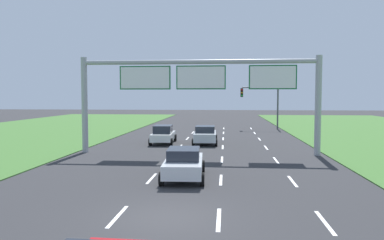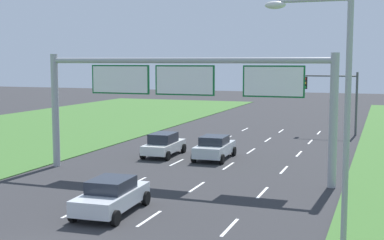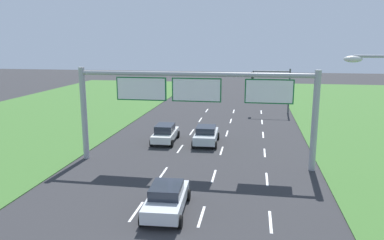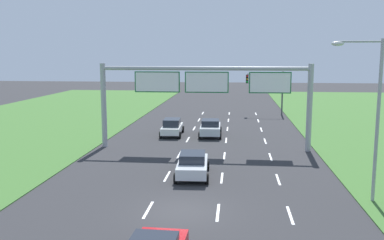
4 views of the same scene
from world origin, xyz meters
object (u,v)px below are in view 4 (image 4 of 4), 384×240
(car_mid_lane, at_px, (172,127))
(street_lamp, at_px, (371,106))
(car_near_red, at_px, (193,164))
(sign_gantry, at_px, (206,89))
(car_lead_silver, at_px, (210,128))
(traffic_light_mast, at_px, (267,85))

(car_mid_lane, xyz_separation_m, street_lamp, (12.94, -17.55, 4.27))
(car_near_red, bearing_deg, car_mid_lane, 100.80)
(car_mid_lane, xyz_separation_m, sign_gantry, (3.62, -5.65, 4.17))
(car_mid_lane, bearing_deg, car_near_red, -78.09)
(car_lead_silver, relative_size, street_lamp, 0.52)
(car_lead_silver, height_order, sign_gantry, sign_gantry)
(sign_gantry, height_order, street_lamp, street_lamp)
(car_mid_lane, distance_m, sign_gantry, 7.90)
(street_lamp, bearing_deg, traffic_light_mast, 95.00)
(car_lead_silver, relative_size, car_mid_lane, 1.00)
(sign_gantry, bearing_deg, car_near_red, -91.82)
(sign_gantry, relative_size, traffic_light_mast, 3.08)
(car_near_red, relative_size, traffic_light_mast, 0.79)
(car_near_red, bearing_deg, street_lamp, -24.51)
(car_near_red, height_order, car_lead_silver, car_lead_silver)
(car_near_red, xyz_separation_m, car_lead_silver, (0.33, 13.79, 0.02))
(sign_gantry, relative_size, street_lamp, 2.03)
(car_mid_lane, height_order, sign_gantry, sign_gantry)
(car_near_red, xyz_separation_m, sign_gantry, (0.26, 8.11, 4.20))
(traffic_light_mast, bearing_deg, car_mid_lane, -123.29)
(car_near_red, height_order, car_mid_lane, car_mid_lane)
(car_mid_lane, height_order, street_lamp, street_lamp)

